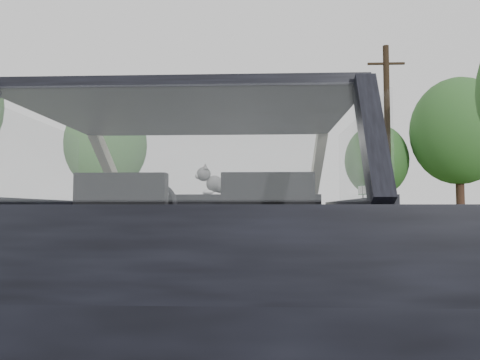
# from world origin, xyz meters

# --- Properties ---
(ground) EXTENTS (140.00, 140.00, 0.00)m
(ground) POSITION_xyz_m (0.00, 0.00, 0.00)
(ground) COLOR #282828
(ground) RESTS_ON ground
(subject_car) EXTENTS (1.80, 4.00, 1.45)m
(subject_car) POSITION_xyz_m (0.00, 0.00, 0.72)
(subject_car) COLOR black
(subject_car) RESTS_ON ground
(dashboard) EXTENTS (1.58, 0.45, 0.30)m
(dashboard) POSITION_xyz_m (0.00, 0.62, 0.85)
(dashboard) COLOR black
(dashboard) RESTS_ON subject_car
(driver_seat) EXTENTS (0.50, 0.72, 0.42)m
(driver_seat) POSITION_xyz_m (-0.40, -0.29, 0.88)
(driver_seat) COLOR black
(driver_seat) RESTS_ON subject_car
(passenger_seat) EXTENTS (0.50, 0.72, 0.42)m
(passenger_seat) POSITION_xyz_m (0.40, -0.29, 0.88)
(passenger_seat) COLOR black
(passenger_seat) RESTS_ON subject_car
(steering_wheel) EXTENTS (0.36, 0.36, 0.04)m
(steering_wheel) POSITION_xyz_m (-0.40, 0.33, 0.92)
(steering_wheel) COLOR black
(steering_wheel) RESTS_ON dashboard
(cat) EXTENTS (0.54, 0.26, 0.23)m
(cat) POSITION_xyz_m (0.16, 0.58, 1.08)
(cat) COLOR gray
(cat) RESTS_ON dashboard
(guardrail) EXTENTS (0.05, 90.00, 0.32)m
(guardrail) POSITION_xyz_m (4.30, 10.00, 0.58)
(guardrail) COLOR gray
(guardrail) RESTS_ON ground
(other_car) EXTENTS (2.18, 4.44, 1.40)m
(other_car) POSITION_xyz_m (-0.22, 15.19, 0.70)
(other_car) COLOR silver
(other_car) RESTS_ON ground
(highway_sign) EXTENTS (0.41, 0.90, 2.31)m
(highway_sign) POSITION_xyz_m (6.27, 24.28, 1.16)
(highway_sign) COLOR #117120
(highway_sign) RESTS_ON ground
(utility_pole) EXTENTS (0.35, 0.35, 8.75)m
(utility_pole) POSITION_xyz_m (6.39, 19.32, 4.38)
(utility_pole) COLOR black
(utility_pole) RESTS_ON ground
(tree_2) EXTENTS (4.99, 4.99, 6.90)m
(tree_2) POSITION_xyz_m (8.80, 31.27, 3.45)
(tree_2) COLOR #315C2B
(tree_2) RESTS_ON ground
(tree_3) EXTENTS (7.98, 7.98, 9.71)m
(tree_3) POSITION_xyz_m (13.99, 29.55, 4.86)
(tree_3) COLOR #315C2B
(tree_3) RESTS_ON ground
(tree_6) EXTENTS (6.23, 6.23, 7.47)m
(tree_6) POSITION_xyz_m (-9.04, 24.93, 3.74)
(tree_6) COLOR #315C2B
(tree_6) RESTS_ON ground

